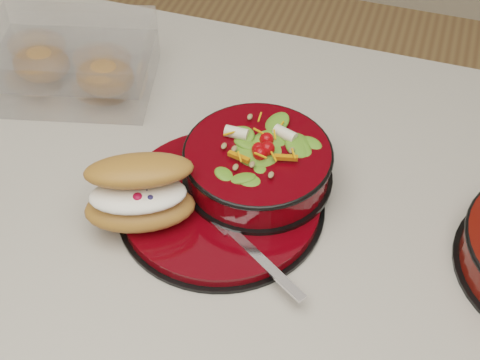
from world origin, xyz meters
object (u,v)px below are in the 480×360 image
(pastry_box, at_px, (71,62))
(croissant, at_px, (140,193))
(island_counter, at_px, (216,341))
(fork, at_px, (251,250))
(dinner_plate, at_px, (221,203))
(salad_bowl, at_px, (258,160))

(pastry_box, bearing_deg, croissant, -60.27)
(pastry_box, bearing_deg, island_counter, -39.36)
(island_counter, xyz_separation_m, fork, (0.10, -0.12, 0.47))
(dinner_plate, distance_m, croissant, 0.11)
(island_counter, bearing_deg, croissant, -115.92)
(dinner_plate, distance_m, salad_bowl, 0.07)
(island_counter, bearing_deg, pastry_box, 154.64)
(island_counter, relative_size, pastry_box, 4.41)
(salad_bowl, distance_m, fork, 0.13)
(island_counter, xyz_separation_m, dinner_plate, (0.04, -0.05, 0.46))
(salad_bowl, relative_size, fork, 1.31)
(dinner_plate, relative_size, croissant, 1.74)
(fork, bearing_deg, island_counter, 72.66)
(salad_bowl, height_order, fork, salad_bowl)
(dinner_plate, xyz_separation_m, salad_bowl, (0.03, 0.05, 0.04))
(dinner_plate, bearing_deg, pastry_box, 150.39)
(croissant, bearing_deg, island_counter, 40.51)
(dinner_plate, height_order, fork, fork)
(salad_bowl, distance_m, croissant, 0.16)
(island_counter, bearing_deg, fork, -49.72)
(island_counter, relative_size, salad_bowl, 6.12)
(croissant, distance_m, pastry_box, 0.32)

